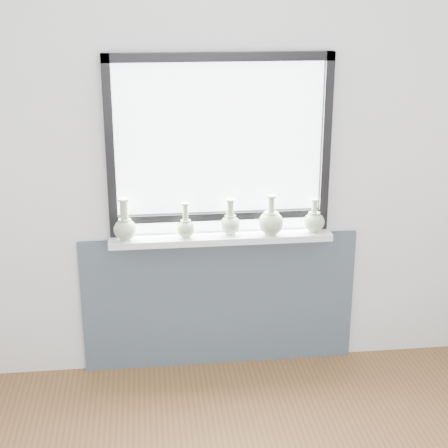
{
  "coord_description": "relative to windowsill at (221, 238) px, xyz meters",
  "views": [
    {
      "loc": [
        -0.43,
        -2.09,
        2.28
      ],
      "look_at": [
        0.0,
        1.55,
        1.02
      ],
      "focal_mm": 55.0,
      "sensor_mm": 36.0,
      "label": 1
    }
  ],
  "objects": [
    {
      "name": "vase_a",
      "position": [
        -0.56,
        -0.02,
        0.1
      ],
      "size": [
        0.13,
        0.13,
        0.25
      ],
      "rotation": [
        0.0,
        0.0,
        0.19
      ],
      "color": "#A3BF94",
      "rests_on": "windowsill"
    },
    {
      "name": "vase_e",
      "position": [
        0.56,
        -0.01,
        0.09
      ],
      "size": [
        0.13,
        0.13,
        0.2
      ],
      "rotation": [
        0.0,
        0.0,
        -0.05
      ],
      "color": "#A3BF94",
      "rests_on": "windowsill"
    },
    {
      "name": "vase_d",
      "position": [
        0.29,
        -0.03,
        0.1
      ],
      "size": [
        0.15,
        0.15,
        0.24
      ],
      "rotation": [
        0.0,
        0.0,
        -0.27
      ],
      "color": "#A3BF94",
      "rests_on": "windowsill"
    },
    {
      "name": "vase_b",
      "position": [
        -0.21,
        -0.02,
        0.08
      ],
      "size": [
        0.11,
        0.11,
        0.21
      ],
      "rotation": [
        0.0,
        0.0,
        0.32
      ],
      "color": "#A3BF94",
      "rests_on": "windowsill"
    },
    {
      "name": "windowsill",
      "position": [
        0.0,
        0.0,
        0.0
      ],
      "size": [
        1.32,
        0.18,
        0.04
      ],
      "primitive_type": "cube",
      "color": "silver",
      "rests_on": "apron_panel"
    },
    {
      "name": "window",
      "position": [
        0.0,
        0.06,
        0.56
      ],
      "size": [
        1.3,
        0.06,
        1.05
      ],
      "color": "black",
      "rests_on": "windowsill"
    },
    {
      "name": "back_wall",
      "position": [
        0.0,
        0.1,
        0.42
      ],
      "size": [
        3.6,
        0.02,
        2.6
      ],
      "primitive_type": "cube",
      "color": "silver",
      "rests_on": "ground"
    },
    {
      "name": "apron_panel",
      "position": [
        0.0,
        0.07,
        -0.45
      ],
      "size": [
        1.7,
        0.03,
        0.86
      ],
      "primitive_type": "cube",
      "color": "#3F4A56",
      "rests_on": "ground"
    },
    {
      "name": "vase_c",
      "position": [
        0.06,
        0.0,
        0.09
      ],
      "size": [
        0.12,
        0.12,
        0.22
      ],
      "rotation": [
        0.0,
        0.0,
        0.31
      ],
      "color": "#A3BF94",
      "rests_on": "windowsill"
    }
  ]
}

